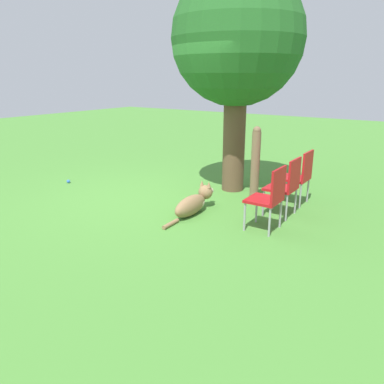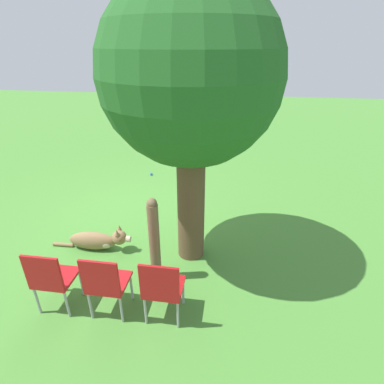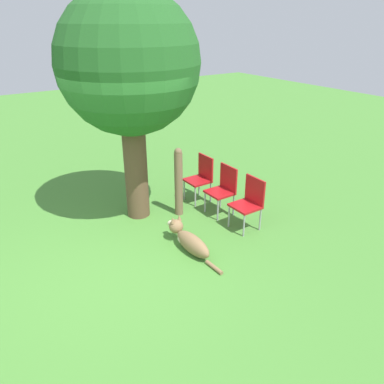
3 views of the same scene
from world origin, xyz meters
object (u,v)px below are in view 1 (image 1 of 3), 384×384
oak_tree (237,41)px  red_chair_2 (300,174)px  dog (194,203)px  fence_post (255,164)px  red_chair_1 (286,184)px  red_chair_0 (270,195)px  tennis_ball (68,181)px

oak_tree → red_chair_2: (1.29, -0.13, -2.08)m
dog → red_chair_2: size_ratio=1.48×
oak_tree → fence_post: oak_tree is taller
red_chair_1 → oak_tree: bearing=-31.4°
red_chair_0 → red_chair_2: (-0.05, 1.33, 0.00)m
red_chair_0 → red_chair_1: size_ratio=1.00×
dog → fence_post: fence_post is taller
red_chair_1 → red_chair_2: size_ratio=1.00×
dog → red_chair_2: red_chair_2 is taller
oak_tree → dog: size_ratio=2.85×
oak_tree → dog: oak_tree is taller
oak_tree → fence_post: 2.08m
fence_post → red_chair_1: 0.81m
dog → red_chair_2: 1.81m
dog → red_chair_1: 1.41m
red_chair_0 → tennis_ball: 4.25m
fence_post → tennis_ball: bearing=-163.1°
dog → red_chair_0: red_chair_0 is taller
oak_tree → red_chair_1: size_ratio=4.22×
dog → red_chair_1: bearing=-62.6°
fence_post → red_chair_2: size_ratio=1.42×
red_chair_0 → tennis_ball: (-4.23, -0.00, -0.47)m
oak_tree → red_chair_2: size_ratio=4.22×
red_chair_1 → tennis_ball: 4.28m
oak_tree → tennis_ball: 4.12m
oak_tree → red_chair_0: (1.34, -1.45, -2.08)m
dog → red_chair_1: (1.19, 0.67, 0.34)m
dog → fence_post: 1.27m
red_chair_0 → red_chair_1: bearing=-88.4°
dog → fence_post: bearing=-27.0°
fence_post → tennis_ball: 3.71m
red_chair_1 → tennis_ball: bearing=8.6°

